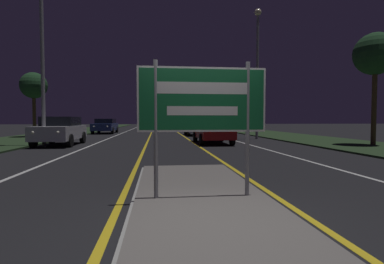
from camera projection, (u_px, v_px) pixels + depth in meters
ground_plane at (214, 225)px, 3.92m from camera, size 160.00×160.00×0.00m
median_island at (202, 200)px, 4.97m from camera, size 2.33×6.90×0.10m
verge_left at (41, 137)px, 22.68m from camera, size 5.00×100.00×0.08m
verge_right at (281, 135)px, 24.86m from camera, size 5.00×100.00×0.08m
centre_line_yellow_left at (151, 134)px, 28.58m from camera, size 0.12×70.00×0.01m
centre_line_yellow_right at (179, 133)px, 28.89m from camera, size 0.12×70.00×0.01m
lane_line_white_left at (121, 134)px, 28.25m from camera, size 0.12×70.00×0.01m
lane_line_white_right at (208, 133)px, 29.21m from camera, size 0.12×70.00×0.01m
edge_line_white_left at (88, 134)px, 27.91m from camera, size 0.10×70.00×0.01m
edge_line_white_right at (238, 133)px, 29.56m from camera, size 0.10×70.00×0.01m
highway_sign at (203, 104)px, 4.90m from camera, size 2.12×0.07×2.23m
streetlight_left_near at (42, 17)px, 14.67m from camera, size 0.51×0.51×10.19m
streetlight_right_near at (257, 60)px, 20.53m from camera, size 0.47×0.47×8.90m
car_receding_0 at (213, 130)px, 17.09m from camera, size 1.86×4.48×1.43m
car_receding_1 at (197, 127)px, 25.52m from camera, size 1.99×4.47×1.38m
car_receding_2 at (182, 124)px, 38.25m from camera, size 2.03×4.38×1.48m
car_approaching_0 at (60, 130)px, 15.87m from camera, size 1.92×4.19×1.51m
car_approaching_1 at (105, 126)px, 29.06m from camera, size 2.01×4.85×1.42m
roadside_palm_left at (34, 86)px, 22.00m from camera, size 1.91×1.91×4.74m
roadside_palm_right at (375, 55)px, 15.02m from camera, size 2.11×2.11×5.64m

